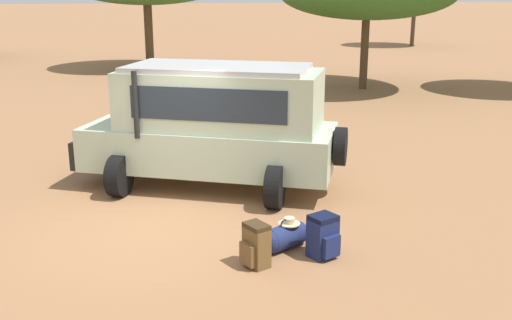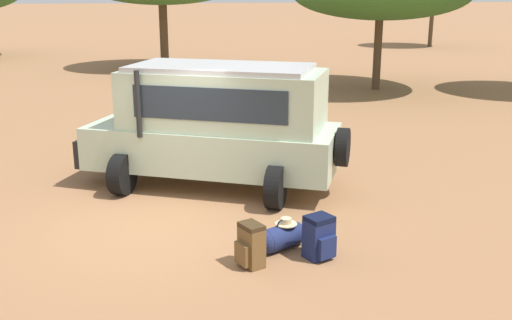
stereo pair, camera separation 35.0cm
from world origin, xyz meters
TOP-DOWN VIEW (x-y plane):
  - ground_plane at (0.00, 0.00)m, footprint 320.00×320.00m
  - safari_vehicle at (1.20, 1.94)m, footprint 5.38×3.83m
  - backpack_beside_front_wheel at (2.37, -1.65)m, footprint 0.49×0.50m
  - backpack_cluster_center at (1.33, -1.77)m, footprint 0.44×0.46m
  - duffel_bag_low_black_case at (1.87, -1.26)m, footprint 0.84×0.63m

SIDE VIEW (x-z plane):
  - ground_plane at x=0.00m, z-range 0.00..0.00m
  - duffel_bag_low_black_case at x=1.87m, z-range -0.05..0.43m
  - backpack_cluster_center at x=1.33m, z-range -0.01..0.63m
  - backpack_beside_front_wheel at x=2.37m, z-range -0.01..0.64m
  - safari_vehicle at x=1.20m, z-range 0.07..2.51m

